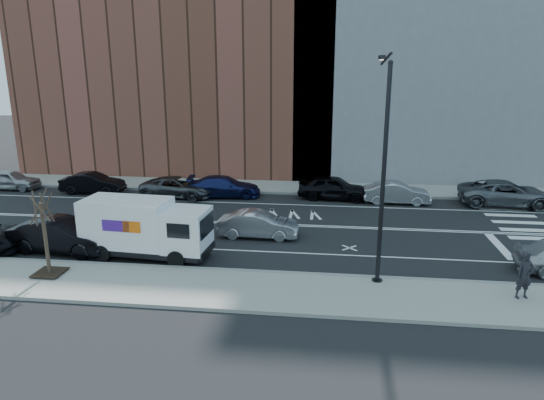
% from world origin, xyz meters
% --- Properties ---
extents(ground, '(120.00, 120.00, 0.00)m').
position_xyz_m(ground, '(0.00, 0.00, 0.00)').
color(ground, black).
rests_on(ground, ground).
extents(sidewalk_near, '(44.00, 3.60, 0.15)m').
position_xyz_m(sidewalk_near, '(0.00, -8.80, 0.07)').
color(sidewalk_near, gray).
rests_on(sidewalk_near, ground).
extents(sidewalk_far, '(44.00, 3.60, 0.15)m').
position_xyz_m(sidewalk_far, '(0.00, 8.80, 0.07)').
color(sidewalk_far, gray).
rests_on(sidewalk_far, ground).
extents(curb_near, '(44.00, 0.25, 0.17)m').
position_xyz_m(curb_near, '(0.00, -7.00, 0.08)').
color(curb_near, gray).
rests_on(curb_near, ground).
extents(curb_far, '(44.00, 0.25, 0.17)m').
position_xyz_m(curb_far, '(0.00, 7.00, 0.08)').
color(curb_far, gray).
rests_on(curb_far, ground).
extents(crosswalk, '(3.00, 14.00, 0.01)m').
position_xyz_m(crosswalk, '(16.00, 0.00, 0.00)').
color(crosswalk, white).
rests_on(crosswalk, ground).
extents(road_markings, '(40.00, 8.60, 0.01)m').
position_xyz_m(road_markings, '(0.00, 0.00, 0.00)').
color(road_markings, white).
rests_on(road_markings, ground).
extents(bldg_brick, '(26.00, 10.00, 22.00)m').
position_xyz_m(bldg_brick, '(-8.00, 15.60, 11.00)').
color(bldg_brick, brown).
rests_on(bldg_brick, ground).
extents(bldg_concrete, '(20.00, 10.00, 26.00)m').
position_xyz_m(bldg_concrete, '(12.00, 15.60, 13.00)').
color(bldg_concrete, slate).
rests_on(bldg_concrete, ground).
extents(streetlight, '(0.44, 4.02, 9.34)m').
position_xyz_m(streetlight, '(7.00, -6.91, 5.08)').
color(streetlight, black).
rests_on(streetlight, ground).
extents(street_tree, '(1.20, 1.20, 3.75)m').
position_xyz_m(street_tree, '(-7.00, -8.40, 1.45)').
color(street_tree, black).
rests_on(street_tree, ground).
extents(fedex_van, '(6.26, 2.57, 2.80)m').
position_xyz_m(fedex_van, '(-3.71, -5.60, 1.47)').
color(fedex_van, black).
rests_on(fedex_van, ground).
extents(far_parked_a, '(4.30, 1.76, 1.46)m').
position_xyz_m(far_parked_a, '(-18.64, 6.00, 0.73)').
color(far_parked_a, '#9F9FA4').
rests_on(far_parked_a, ground).
extents(far_parked_b, '(4.52, 1.67, 1.48)m').
position_xyz_m(far_parked_b, '(-12.02, 5.67, 0.74)').
color(far_parked_b, black).
rests_on(far_parked_b, ground).
extents(far_parked_c, '(5.30, 2.77, 1.42)m').
position_xyz_m(far_parked_c, '(-5.60, 5.31, 0.71)').
color(far_parked_c, '#45474C').
rests_on(far_parked_c, ground).
extents(far_parked_d, '(5.21, 2.56, 1.46)m').
position_xyz_m(far_parked_d, '(-2.40, 5.84, 0.73)').
color(far_parked_d, '#151C4C').
rests_on(far_parked_d, ground).
extents(far_parked_e, '(4.98, 2.35, 1.65)m').
position_xyz_m(far_parked_e, '(5.20, 6.09, 0.82)').
color(far_parked_e, black).
rests_on(far_parked_e, ground).
extents(far_parked_f, '(4.36, 1.56, 1.43)m').
position_xyz_m(far_parked_f, '(9.37, 5.53, 0.72)').
color(far_parked_f, '#AAABAF').
rests_on(far_parked_f, ground).
extents(far_parked_g, '(6.09, 3.12, 1.65)m').
position_xyz_m(far_parked_g, '(16.42, 5.78, 0.82)').
color(far_parked_g, '#56595E').
rests_on(far_parked_g, ground).
extents(driving_sedan, '(4.25, 1.53, 1.40)m').
position_xyz_m(driving_sedan, '(1.20, -2.20, 0.70)').
color(driving_sedan, '#ACABB0').
rests_on(driving_sedan, ground).
extents(near_parked_rear_a, '(5.24, 2.27, 1.68)m').
position_xyz_m(near_parked_rear_a, '(-8.01, -5.48, 0.84)').
color(near_parked_rear_a, black).
rests_on(near_parked_rear_a, ground).
extents(pedestrian, '(0.79, 0.63, 1.89)m').
position_xyz_m(pedestrian, '(12.43, -8.31, 1.09)').
color(pedestrian, black).
rests_on(pedestrian, sidewalk_near).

